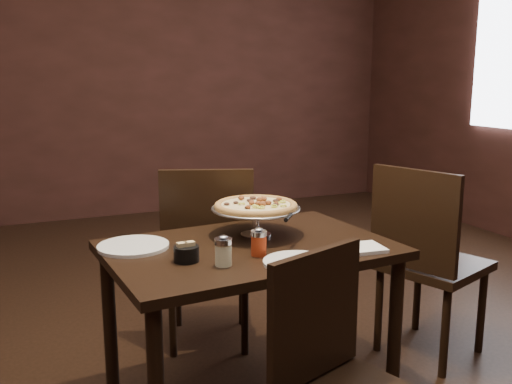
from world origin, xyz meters
name	(u,v)px	position (x,y,z in m)	size (l,w,h in m)	color
room	(245,53)	(0.06, 0.03, 1.40)	(6.04, 7.04, 2.84)	black
dining_table	(249,267)	(0.08, 0.03, 0.59)	(1.13, 0.80, 0.68)	black
pizza_stand	(256,206)	(0.16, 0.14, 0.80)	(0.37, 0.37, 0.15)	#B7B7BE
parmesan_shaker	(223,251)	(-0.10, -0.16, 0.73)	(0.06, 0.06, 0.11)	#EFEDBA
pepper_flake_shaker	(259,242)	(0.06, -0.10, 0.73)	(0.06, 0.06, 0.11)	maroon
packet_caddy	(186,253)	(-0.20, -0.06, 0.71)	(0.09, 0.09, 0.07)	black
napkin_stack	(365,248)	(0.46, -0.20, 0.68)	(0.13, 0.13, 0.01)	white
plate_left	(133,246)	(-0.35, 0.17, 0.68)	(0.27, 0.27, 0.01)	white
plate_near	(298,262)	(0.15, -0.25, 0.68)	(0.25, 0.25, 0.01)	white
serving_spatula	(288,218)	(0.20, -0.07, 0.80)	(0.14, 0.14, 0.02)	#B7B7BE
chair_far	(208,250)	(0.09, 0.58, 0.50)	(0.54, 0.54, 0.91)	black
chair_near	(342,380)	(0.09, -0.64, 0.45)	(0.49, 0.49, 0.82)	black
chair_side	(426,255)	(0.98, 0.07, 0.50)	(0.55, 0.55, 0.92)	black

